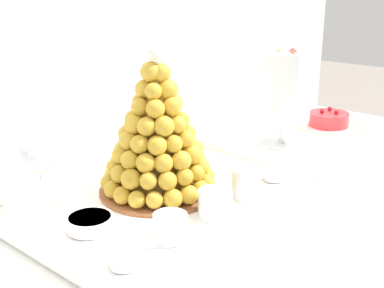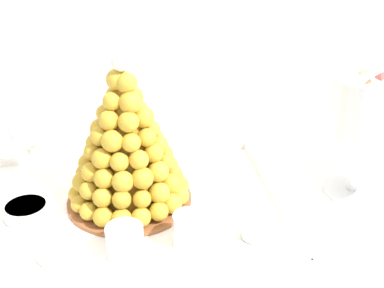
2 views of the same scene
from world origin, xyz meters
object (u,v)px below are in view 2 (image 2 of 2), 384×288
(dessert_cup_mid_left, at_px, (55,247))
(wine_glass, at_px, (26,136))
(croquembouche, at_px, (127,148))
(dessert_cup_right, at_px, (256,224))
(macaron_goblet, at_px, (362,122))
(dessert_cup_mid_right, at_px, (189,231))
(dessert_cup_centre, at_px, (125,242))
(serving_tray, at_px, (124,210))
(creme_brulee_ramekin, at_px, (26,210))

(dessert_cup_mid_left, xyz_separation_m, wine_glass, (-0.07, 0.27, 0.08))
(wine_glass, bearing_deg, croquembouche, -30.23)
(dessert_cup_right, relative_size, macaron_goblet, 0.21)
(dessert_cup_mid_left, distance_m, dessert_cup_mid_right, 0.22)
(dessert_cup_mid_left, bearing_deg, dessert_cup_right, 1.03)
(dessert_cup_mid_left, bearing_deg, dessert_cup_centre, -3.10)
(serving_tray, bearing_deg, dessert_cup_mid_right, -49.39)
(serving_tray, distance_m, wine_glass, 0.26)
(dessert_cup_mid_right, height_order, macaron_goblet, macaron_goblet)
(dessert_cup_centre, bearing_deg, croquembouche, 84.83)
(macaron_goblet, xyz_separation_m, wine_glass, (-0.65, 0.14, -0.05))
(dessert_cup_mid_left, relative_size, wine_glass, 0.39)
(dessert_cup_centre, bearing_deg, serving_tray, 89.28)
(dessert_cup_mid_left, height_order, creme_brulee_ramekin, dessert_cup_mid_left)
(croquembouche, relative_size, dessert_cup_mid_left, 5.11)
(dessert_cup_mid_right, relative_size, creme_brulee_ramekin, 0.72)
(dessert_cup_centre, relative_size, wine_glass, 0.42)
(macaron_goblet, height_order, wine_glass, macaron_goblet)
(wine_glass, bearing_deg, creme_brulee_ramekin, -87.49)
(dessert_cup_mid_right, distance_m, creme_brulee_ramekin, 0.32)
(dessert_cup_mid_left, xyz_separation_m, dessert_cup_right, (0.34, 0.01, 0.00))
(dessert_cup_right, height_order, macaron_goblet, macaron_goblet)
(dessert_cup_mid_left, xyz_separation_m, macaron_goblet, (0.58, 0.13, 0.13))
(croquembouche, xyz_separation_m, dessert_cup_centre, (-0.01, -0.16, -0.09))
(dessert_cup_centre, xyz_separation_m, creme_brulee_ramekin, (-0.18, 0.14, -0.01))
(dessert_cup_centre, xyz_separation_m, macaron_goblet, (0.47, 0.14, 0.12))
(dessert_cup_centre, distance_m, dessert_cup_mid_right, 0.11)
(creme_brulee_ramekin, bearing_deg, dessert_cup_mid_left, -63.56)
(serving_tray, height_order, creme_brulee_ramekin, creme_brulee_ramekin)
(croquembouche, height_order, dessert_cup_centre, croquembouche)
(dessert_cup_right, height_order, creme_brulee_ramekin, dessert_cup_right)
(croquembouche, bearing_deg, dessert_cup_right, -34.17)
(serving_tray, relative_size, dessert_cup_mid_right, 10.13)
(dessert_cup_mid_right, relative_size, dessert_cup_right, 1.07)
(croquembouche, relative_size, creme_brulee_ramekin, 3.63)
(serving_tray, relative_size, creme_brulee_ramekin, 7.25)
(dessert_cup_right, bearing_deg, wine_glass, 147.69)
(dessert_cup_mid_left, height_order, dessert_cup_right, dessert_cup_right)
(macaron_goblet, bearing_deg, dessert_cup_mid_right, -160.19)
(creme_brulee_ramekin, bearing_deg, dessert_cup_centre, -37.56)
(dessert_cup_mid_right, distance_m, macaron_goblet, 0.40)
(croquembouche, distance_m, dessert_cup_mid_left, 0.22)
(dessert_cup_mid_left, height_order, macaron_goblet, macaron_goblet)
(wine_glass, bearing_deg, dessert_cup_mid_left, -75.07)
(dessert_cup_mid_left, relative_size, dessert_cup_right, 1.06)
(dessert_cup_mid_right, bearing_deg, dessert_cup_centre, -175.76)
(serving_tray, distance_m, dessert_cup_mid_right, 0.17)
(creme_brulee_ramekin, bearing_deg, croquembouche, 5.89)
(dessert_cup_mid_right, bearing_deg, dessert_cup_right, 2.03)
(croquembouche, relative_size, dessert_cup_mid_right, 5.07)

